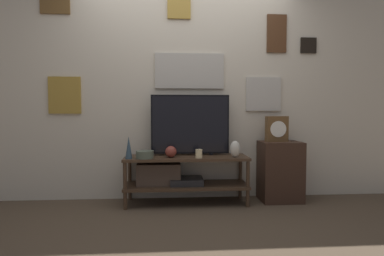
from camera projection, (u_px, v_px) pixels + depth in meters
The scene contains 11 objects.
ground_plane at pixel (188, 210), 3.10m from camera, with size 12.00×12.00×0.00m, color #4C3D2D.
wall_back at pixel (185, 83), 3.53m from camera, with size 6.40×0.08×2.70m.
media_console at pixel (176, 174), 3.32m from camera, with size 1.36×0.41×0.53m.
television at pixel (190, 124), 3.39m from camera, with size 0.88×0.05×0.69m.
vase_round_glass at pixel (171, 152), 3.24m from camera, with size 0.12×0.12×0.12m.
vase_wide_bowl at pixel (145, 155), 3.18m from camera, with size 0.19×0.19×0.08m.
vase_urn_stoneware at pixel (235, 149), 3.24m from camera, with size 0.11×0.11×0.18m.
vase_slim_bronze at pixel (129, 147), 3.14m from camera, with size 0.08×0.08×0.24m.
candle_jar at pixel (199, 154), 3.19m from camera, with size 0.07×0.07×0.09m.
side_table at pixel (280, 171), 3.43m from camera, with size 0.45×0.35×0.68m.
mantel_clock at pixel (277, 129), 3.42m from camera, with size 0.24×0.11×0.29m.
Camera 1 is at (-0.17, -3.04, 1.01)m, focal length 28.00 mm.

